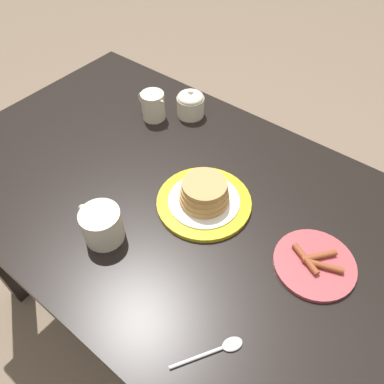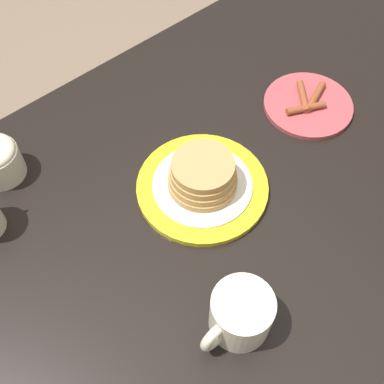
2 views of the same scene
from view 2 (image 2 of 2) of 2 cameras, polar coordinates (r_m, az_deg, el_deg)
ground_plane at (r=1.57m, az=0.67°, el=-16.10°), size 8.00×8.00×0.00m
dining_table at (r=0.97m, az=1.04°, el=-4.71°), size 1.47×0.81×0.77m
pancake_plate at (r=0.85m, az=1.25°, el=1.38°), size 0.24×0.24×0.08m
side_plate_bacon at (r=1.03m, az=13.59°, el=10.06°), size 0.18×0.18×0.02m
coffee_mug at (r=0.73m, az=5.65°, el=-14.28°), size 0.12×0.09×0.09m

